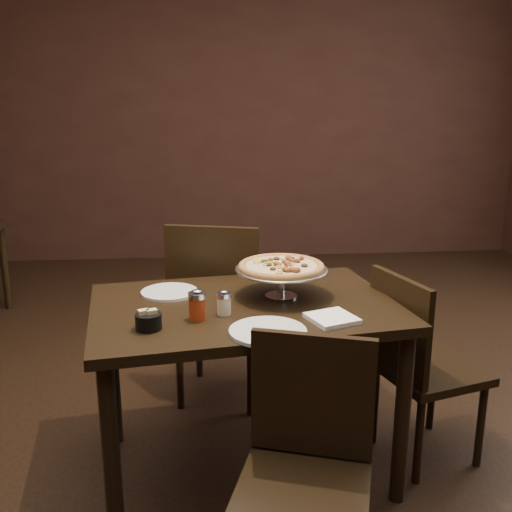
{
  "coord_description": "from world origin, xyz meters",
  "views": [
    {
      "loc": [
        -0.17,
        -2.24,
        1.52
      ],
      "look_at": [
        0.02,
        -0.04,
        0.93
      ],
      "focal_mm": 40.0,
      "sensor_mm": 36.0,
      "label": 1
    }
  ],
  "objects": [
    {
      "name": "room",
      "position": [
        0.06,
        0.03,
        1.4
      ],
      "size": [
        6.04,
        7.04,
        2.84
      ],
      "color": "black",
      "rests_on": "ground"
    },
    {
      "name": "dining_table",
      "position": [
        -0.03,
        -0.09,
        0.65
      ],
      "size": [
        1.31,
        0.97,
        0.75
      ],
      "rotation": [
        0.0,
        0.0,
        0.15
      ],
      "color": "black",
      "rests_on": "ground"
    },
    {
      "name": "chair_far",
      "position": [
        -0.12,
        0.5,
        0.53
      ],
      "size": [
        0.55,
        0.55,
        0.97
      ],
      "rotation": [
        0.0,
        0.0,
        2.88
      ],
      "color": "black",
      "rests_on": "ground"
    },
    {
      "name": "napkin_stack",
      "position": [
        0.28,
        -0.3,
        0.76
      ],
      "size": [
        0.2,
        0.2,
        0.02
      ],
      "primitive_type": "cube",
      "rotation": [
        0.0,
        0.0,
        0.36
      ],
      "color": "white",
      "rests_on": "dining_table"
    },
    {
      "name": "serving_spatula",
      "position": [
        0.18,
        -0.06,
        0.88
      ],
      "size": [
        0.14,
        0.14,
        0.02
      ],
      "rotation": [
        0.0,
        0.0,
        -0.24
      ],
      "color": "#AFAFB6",
      "rests_on": "pizza_stand"
    },
    {
      "name": "chair_side",
      "position": [
        0.71,
        -0.07,
        0.46
      ],
      "size": [
        0.49,
        0.49,
        0.85
      ],
      "rotation": [
        0.0,
        0.0,
        1.86
      ],
      "color": "black",
      "rests_on": "ground"
    },
    {
      "name": "plate_near",
      "position": [
        0.03,
        -0.4,
        0.76
      ],
      "size": [
        0.27,
        0.27,
        0.01
      ],
      "primitive_type": "cylinder",
      "color": "silver",
      "rests_on": "dining_table"
    },
    {
      "name": "chair_near",
      "position": [
        0.11,
        -0.74,
        0.46
      ],
      "size": [
        0.49,
        0.49,
        0.84
      ],
      "rotation": [
        0.0,
        0.0,
        -0.31
      ],
      "color": "black",
      "rests_on": "ground"
    },
    {
      "name": "packet_caddy",
      "position": [
        -0.39,
        -0.33,
        0.78
      ],
      "size": [
        0.09,
        0.09,
        0.07
      ],
      "rotation": [
        0.0,
        0.0,
        0.37
      ],
      "color": "black",
      "rests_on": "dining_table"
    },
    {
      "name": "plate_left",
      "position": [
        -0.34,
        0.07,
        0.76
      ],
      "size": [
        0.24,
        0.24,
        0.01
      ],
      "primitive_type": "cylinder",
      "color": "silver",
      "rests_on": "dining_table"
    },
    {
      "name": "parmesan_shaker",
      "position": [
        -0.12,
        -0.21,
        0.8
      ],
      "size": [
        0.06,
        0.06,
        0.1
      ],
      "color": "beige",
      "rests_on": "dining_table"
    },
    {
      "name": "pizza_stand",
      "position": [
        0.13,
        -0.02,
        0.88
      ],
      "size": [
        0.38,
        0.38,
        0.16
      ],
      "color": "#AFAFB6",
      "rests_on": "dining_table"
    },
    {
      "name": "pepper_flake_shaker",
      "position": [
        -0.22,
        -0.25,
        0.81
      ],
      "size": [
        0.07,
        0.07,
        0.12
      ],
      "color": "maroon",
      "rests_on": "dining_table"
    }
  ]
}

